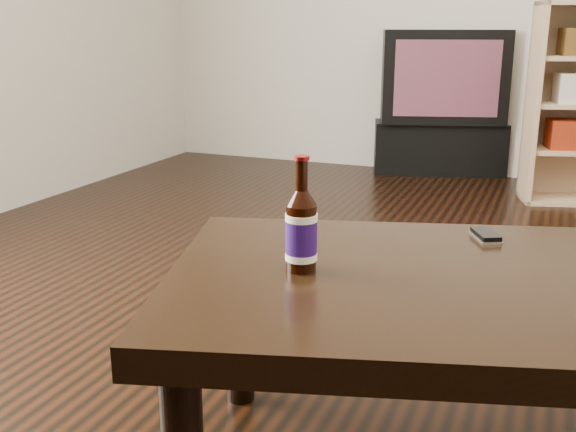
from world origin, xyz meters
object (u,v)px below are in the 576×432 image
at_px(beer_bottle, 301,231).
at_px(tv, 442,76).
at_px(tv_stand, 438,146).
at_px(phone, 486,235).
at_px(coffee_table, 482,306).

bearing_deg(beer_bottle, tv, 95.03).
bearing_deg(tv, tv_stand, 90.00).
distance_m(tv, phone, 3.16).
relative_size(tv, beer_bottle, 3.75).
xyz_separation_m(beer_bottle, phone, (0.34, 0.37, -0.08)).
distance_m(tv_stand, beer_bottle, 3.50).
bearing_deg(tv_stand, phone, -94.67).
xyz_separation_m(tv_stand, beer_bottle, (0.31, -3.46, 0.40)).
bearing_deg(coffee_table, phone, 95.94).
bearing_deg(tv_stand, beer_bottle, -101.38).
relative_size(tv_stand, beer_bottle, 3.58).
bearing_deg(phone, coffee_table, -110.84).
bearing_deg(coffee_table, tv, 101.29).
height_order(tv_stand, beer_bottle, beer_bottle).
height_order(tv, coffee_table, tv).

